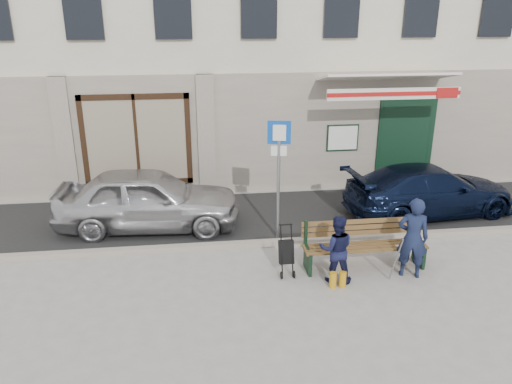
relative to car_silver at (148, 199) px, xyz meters
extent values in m
plane|color=#9E9991|center=(2.82, -2.79, -0.70)|extent=(80.00, 80.00, 0.00)
cube|color=#282828|center=(2.82, 0.31, -0.70)|extent=(60.00, 3.20, 0.01)
cube|color=#9E9384|center=(2.82, -1.29, -0.64)|extent=(60.00, 0.18, 0.12)
cube|color=beige|center=(2.82, 5.71, 4.30)|extent=(20.00, 7.00, 10.00)
cube|color=#9E9384|center=(2.82, 2.17, 0.90)|extent=(20.00, 0.12, 3.20)
cube|color=maroon|center=(-0.38, 2.23, 0.85)|extent=(2.50, 0.12, 2.00)
cube|color=black|center=(6.92, 2.09, 0.60)|extent=(1.60, 0.10, 2.60)
cube|color=black|center=(6.92, 2.56, 0.50)|extent=(1.25, 0.90, 2.40)
cube|color=white|center=(5.12, 2.06, 0.75)|extent=(0.80, 0.03, 0.65)
cube|color=white|center=(6.02, 1.83, 2.38)|extent=(3.40, 1.72, 0.42)
cube|color=white|center=(6.02, 0.98, 2.10)|extent=(3.40, 0.05, 0.28)
cube|color=#AB1515|center=(6.02, 0.95, 2.10)|extent=(3.40, 0.02, 0.10)
imported|color=#BCBCC1|center=(0.00, 0.00, 0.00)|extent=(4.23, 1.95, 1.41)
imported|color=black|center=(6.74, 0.00, -0.09)|extent=(4.36, 2.17, 1.22)
cylinder|color=gray|center=(2.84, -0.91, 0.56)|extent=(0.07, 0.07, 2.52)
cube|color=#0B43A6|center=(2.84, -0.91, 1.67)|extent=(0.48, 0.13, 0.49)
cube|color=white|center=(2.84, -0.94, 1.67)|extent=(0.27, 0.07, 0.33)
cube|color=white|center=(2.84, -0.91, 1.29)|extent=(0.33, 0.10, 0.21)
cube|color=brown|center=(4.28, -2.46, -0.25)|extent=(2.40, 0.50, 0.04)
cube|color=brown|center=(4.28, -2.18, 0.04)|extent=(2.40, 0.10, 0.36)
cube|color=black|center=(3.16, -2.46, -0.48)|extent=(0.06, 0.50, 0.45)
cube|color=black|center=(5.40, -2.46, -0.48)|extent=(0.06, 0.50, 0.45)
cube|color=white|center=(5.03, -2.56, -0.22)|extent=(0.34, 0.25, 0.11)
cylinder|color=gray|center=(4.63, -3.13, -0.20)|extent=(0.07, 0.34, 0.96)
cylinder|color=#C28913|center=(3.48, -3.11, -0.55)|extent=(0.13, 0.13, 0.30)
cylinder|color=#C28913|center=(3.66, -3.11, -0.55)|extent=(0.13, 0.13, 0.30)
imported|color=#151E3B|center=(5.03, -2.86, 0.08)|extent=(0.66, 0.54, 1.57)
imported|color=#131636|center=(3.58, -2.87, -0.05)|extent=(0.71, 0.60, 1.30)
cylinder|color=black|center=(2.61, -2.69, -0.63)|extent=(0.03, 0.14, 0.14)
cylinder|color=black|center=(2.85, -2.69, -0.63)|extent=(0.03, 0.14, 0.14)
cube|color=black|center=(2.73, -2.49, -0.25)|extent=(0.28, 0.25, 0.47)
cylinder|color=black|center=(2.73, -2.37, 0.26)|extent=(0.26, 0.03, 0.02)
camera|label=1|loc=(1.11, -10.78, 4.08)|focal=35.00mm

